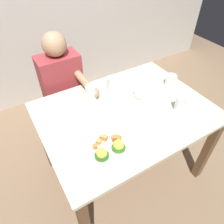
{
  "coord_description": "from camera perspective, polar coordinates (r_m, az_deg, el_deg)",
  "views": [
    {
      "loc": [
        -0.65,
        -0.89,
        1.74
      ],
      "look_at": [
        -0.12,
        0.0,
        0.78
      ],
      "focal_mm": 33.52,
      "sensor_mm": 36.0,
      "label": 1
    }
  ],
  "objects": [
    {
      "name": "water_glass_extra",
      "position": [
        1.55,
        -5.77,
        4.87
      ],
      "size": [
        0.08,
        0.08,
        0.12
      ],
      "color": "silver",
      "rests_on": "dining_table"
    },
    {
      "name": "coffee_mug",
      "position": [
        1.77,
        15.78,
        8.41
      ],
      "size": [
        0.11,
        0.08,
        0.09
      ],
      "color": "white",
      "rests_on": "dining_table"
    },
    {
      "name": "dining_table",
      "position": [
        1.56,
        3.63,
        -2.47
      ],
      "size": [
        1.2,
        0.9,
        0.74
      ],
      "color": "beige",
      "rests_on": "ground_plane"
    },
    {
      "name": "eggs_benedict_plate",
      "position": [
        1.22,
        -0.64,
        -10.48
      ],
      "size": [
        0.27,
        0.27,
        0.09
      ],
      "color": "white",
      "rests_on": "dining_table"
    },
    {
      "name": "fork",
      "position": [
        1.32,
        11.78,
        -7.91
      ],
      "size": [
        0.16,
        0.03,
        0.0
      ],
      "color": "silver",
      "rests_on": "dining_table"
    },
    {
      "name": "diner_person",
      "position": [
        1.89,
        -12.94,
        6.33
      ],
      "size": [
        0.34,
        0.54,
        1.14
      ],
      "color": "#33333D",
      "rests_on": "ground_plane"
    },
    {
      "name": "water_glass_far",
      "position": [
        1.53,
        17.99,
        1.94
      ],
      "size": [
        0.07,
        0.07,
        0.11
      ],
      "color": "silver",
      "rests_on": "dining_table"
    },
    {
      "name": "water_glass_near",
      "position": [
        1.65,
        -0.02,
        7.5
      ],
      "size": [
        0.07,
        0.07,
        0.11
      ],
      "color": "silver",
      "rests_on": "dining_table"
    },
    {
      "name": "ground_plane",
      "position": [
        2.06,
        2.85,
        -14.99
      ],
      "size": [
        6.0,
        6.0,
        0.0
      ],
      "primitive_type": "plane",
      "color": "#7F664C"
    },
    {
      "name": "fruit_bowl",
      "position": [
        1.61,
        8.17,
        5.21
      ],
      "size": [
        0.12,
        0.12,
        0.05
      ],
      "color": "white",
      "rests_on": "dining_table"
    }
  ]
}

